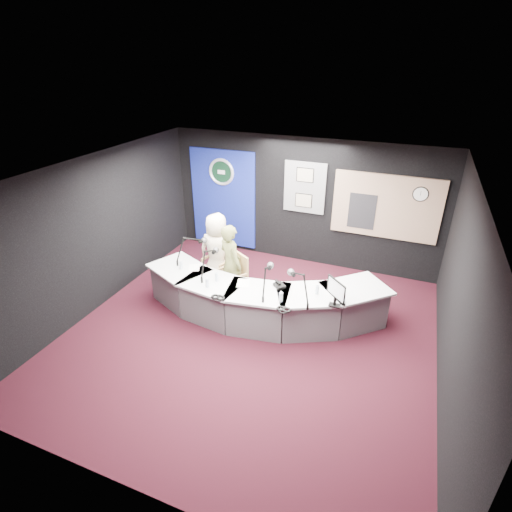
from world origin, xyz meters
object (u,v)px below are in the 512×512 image
at_px(armchair_left, 218,267).
at_px(person_woman, 231,264).
at_px(armchair_right, 231,280).
at_px(person_man, 217,252).
at_px(broadcast_desk, 259,299).

bearing_deg(armchair_left, person_woman, -25.87).
relative_size(armchair_right, person_man, 0.57).
distance_m(armchair_left, person_woman, 0.71).
height_order(broadcast_desk, person_woman, person_woman).
relative_size(armchair_right, person_woman, 0.57).
bearing_deg(broadcast_desk, armchair_right, 156.19).
bearing_deg(person_man, broadcast_desk, 147.39).
xyz_separation_m(armchair_left, armchair_right, (0.48, -0.39, 0.00)).
xyz_separation_m(armchair_right, person_woman, (0.00, 0.00, 0.34)).
xyz_separation_m(broadcast_desk, person_man, (-1.16, 0.69, 0.42)).
bearing_deg(person_man, armchair_left, 180.00).
distance_m(broadcast_desk, armchair_left, 1.35).
relative_size(armchair_left, person_woman, 0.57).
bearing_deg(broadcast_desk, person_man, 149.11).
height_order(broadcast_desk, person_man, person_man).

